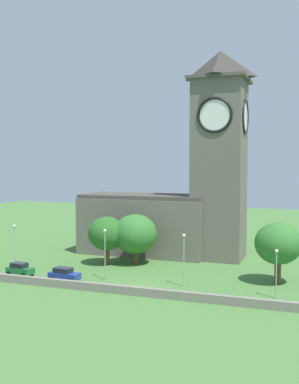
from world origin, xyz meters
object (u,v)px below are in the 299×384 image
(streetlamp_west_mid, at_px, (105,246))
(streetlamp_central, at_px, (184,251))
(tree_riverside_east, at_px, (135,234))
(car_blue, at_px, (64,274))
(church, at_px, (181,190))
(streetlamp_west_end, at_px, (14,241))
(tree_by_tower, at_px, (107,234))
(streetlamp_east_mid, at_px, (276,265))
(car_green, at_px, (20,269))
(tree_riverside_west, at_px, (278,244))

(streetlamp_west_mid, height_order, streetlamp_central, streetlamp_west_mid)
(tree_riverside_east, bearing_deg, car_blue, -112.29)
(church, height_order, streetlamp_west_mid, church)
(car_blue, relative_size, streetlamp_west_mid, 0.64)
(streetlamp_west_end, bearing_deg, tree_by_tower, 40.69)
(streetlamp_east_mid, bearing_deg, car_green, -178.77)
(streetlamp_west_end, bearing_deg, tree_riverside_west, 9.68)
(streetlamp_west_mid, relative_size, tree_riverside_west, 0.86)
(car_blue, height_order, streetlamp_central, streetlamp_central)
(car_blue, relative_size, streetlamp_central, 0.65)
(streetlamp_central, bearing_deg, tree_by_tower, 150.61)
(car_blue, bearing_deg, streetlamp_west_end, 167.63)
(church, height_order, streetlamp_west_end, church)
(streetlamp_central, relative_size, tree_by_tower, 0.91)
(tree_riverside_west, bearing_deg, church, 141.33)
(church, distance_m, streetlamp_east_mid, 28.78)
(streetlamp_west_end, relative_size, tree_riverside_west, 0.86)
(streetlamp_central, height_order, tree_by_tower, tree_by_tower)
(church, relative_size, streetlamp_west_mid, 4.94)
(streetlamp_east_mid, height_order, tree_by_tower, tree_by_tower)
(streetlamp_east_mid, distance_m, tree_riverside_east, 25.83)
(streetlamp_west_mid, relative_size, streetlamp_east_mid, 1.19)
(car_blue, bearing_deg, tree_by_tower, 84.00)
(car_green, bearing_deg, streetlamp_west_end, 142.26)
(car_blue, relative_size, tree_riverside_west, 0.55)
(streetlamp_west_end, distance_m, tree_riverside_west, 38.30)
(streetlamp_central, distance_m, tree_riverside_east, 15.10)
(car_green, relative_size, streetlamp_central, 0.60)
(tree_riverside_east, height_order, tree_riverside_west, tree_riverside_west)
(church, xyz_separation_m, car_blue, (-10.49, -22.64, -10.68))
(church, distance_m, car_blue, 27.14)
(car_green, relative_size, streetlamp_west_mid, 0.59)
(streetlamp_west_mid, distance_m, tree_riverside_east, 10.64)
(car_green, distance_m, streetlamp_west_mid, 13.44)
(streetlamp_west_end, bearing_deg, church, 45.52)
(streetlamp_west_mid, bearing_deg, car_green, -170.95)
(car_blue, distance_m, streetlamp_central, 17.09)
(streetlamp_west_end, xyz_separation_m, tree_riverside_east, (15.09, 11.13, 0.14))
(streetlamp_west_mid, bearing_deg, car_blue, -152.57)
(tree_by_tower, distance_m, tree_riverside_west, 27.05)
(streetlamp_west_end, relative_size, tree_riverside_east, 0.88)
(car_green, height_order, tree_riverside_west, tree_riverside_west)
(streetlamp_west_mid, bearing_deg, streetlamp_east_mid, -3.08)
(car_green, xyz_separation_m, car_blue, (7.68, -0.59, 0.01))
(tree_by_tower, bearing_deg, tree_riverside_west, -6.16)
(car_blue, relative_size, tree_by_tower, 0.59)
(car_blue, xyz_separation_m, streetlamp_west_end, (-9.66, 2.12, 3.85))
(streetlamp_east_mid, bearing_deg, streetlamp_west_mid, 176.92)
(car_green, distance_m, tree_riverside_west, 36.93)
(church, distance_m, tree_riverside_west, 23.36)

